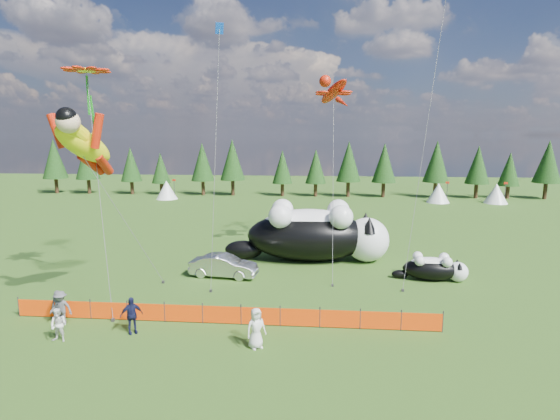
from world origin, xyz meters
name	(u,v)px	position (x,y,z in m)	size (l,w,h in m)	color
ground	(233,302)	(0.00, 0.00, 0.00)	(160.00, 160.00, 0.00)	#133609
safety_fence	(222,315)	(0.00, -3.00, 0.50)	(22.06, 0.06, 1.10)	#262626
tree_line	(288,171)	(0.00, 45.00, 4.00)	(90.00, 4.00, 8.00)	black
festival_tents	(361,192)	(11.00, 40.00, 1.40)	(50.00, 3.20, 2.80)	white
cat_large	(316,233)	(4.71, 9.04, 2.17)	(12.66, 4.69, 4.57)	black
cat_small	(434,268)	(12.60, 5.02, 0.84)	(4.91, 2.04, 1.77)	black
car	(224,266)	(-1.52, 4.53, 0.76)	(1.61, 4.61, 1.52)	silver
spectator_a	(58,307)	(-8.39, -3.60, 0.86)	(0.63, 0.41, 1.73)	#504F54
spectator_b	(59,325)	(-7.17, -5.56, 0.81)	(0.79, 0.47, 1.63)	silver
spectator_c	(131,315)	(-4.14, -4.41, 0.92)	(1.08, 0.55, 1.84)	#141737
spectator_d	(61,308)	(-8.13, -3.79, 0.89)	(1.16, 0.60, 1.79)	#504F54
spectator_e	(256,328)	(2.11, -5.36, 0.94)	(0.92, 0.60, 1.89)	silver
superhero_kite	(84,144)	(-7.48, -1.56, 9.08)	(4.97, 7.10, 11.73)	#EFED0C
gecko_kite	(334,92)	(5.91, 11.51, 12.89)	(5.04, 11.71, 15.24)	red
flower_kite	(87,73)	(-8.66, 1.43, 13.10)	(4.44, 6.14, 14.23)	red
diamond_kite_a	(219,46)	(-1.43, 4.15, 15.03)	(0.97, 3.15, 16.76)	blue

